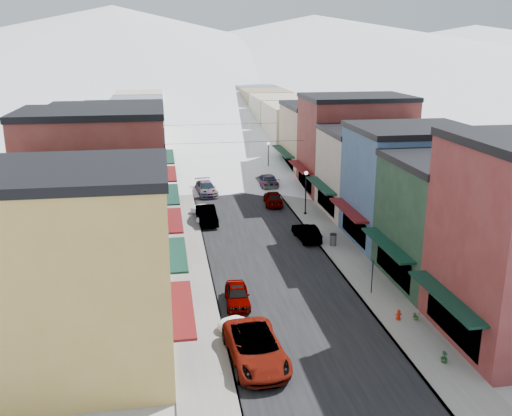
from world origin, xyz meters
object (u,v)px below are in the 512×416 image
object	(u,v)px
car_white_suv	(256,348)
car_green_sedan	(306,232)
fire_hydrant	(399,315)
streetlamp_near	(306,187)
car_dark_hatch	(207,215)
car_silver_sedan	(237,295)
trash_can	(333,240)

from	to	relation	value
car_white_suv	car_green_sedan	bearing A→B (deg)	64.37
car_green_sedan	fire_hydrant	xyz separation A→B (m)	(2.03, -16.36, -0.26)
streetlamp_near	car_dark_hatch	bearing A→B (deg)	-174.38
car_dark_hatch	fire_hydrant	bearing A→B (deg)	-67.84
car_white_suv	car_dark_hatch	size ratio (longest dim) A/B	1.28
car_silver_sedan	fire_hydrant	xyz separation A→B (m)	(10.01, -4.24, -0.22)
car_dark_hatch	fire_hydrant	world-z (taller)	car_dark_hatch
car_silver_sedan	trash_can	size ratio (longest dim) A/B	3.81
car_silver_sedan	car_green_sedan	size ratio (longest dim) A/B	0.92
car_green_sedan	trash_can	bearing A→B (deg)	126.19
trash_can	streetlamp_near	xyz separation A→B (m)	(-0.10, 9.73, 2.33)
car_white_suv	car_silver_sedan	size ratio (longest dim) A/B	1.59
streetlamp_near	fire_hydrant	bearing A→B (deg)	-89.41
car_white_suv	car_green_sedan	size ratio (longest dim) A/B	1.46
streetlamp_near	trash_can	bearing A→B (deg)	-89.44
car_white_suv	streetlamp_near	bearing A→B (deg)	66.68
car_white_suv	trash_can	bearing A→B (deg)	57.05
car_dark_hatch	trash_can	bearing A→B (deg)	-42.45
car_white_suv	streetlamp_near	xyz separation A→B (m)	(9.69, 27.22, 2.13)
car_green_sedan	trash_can	world-z (taller)	car_green_sedan
fire_hydrant	car_dark_hatch	bearing A→B (deg)	114.90
car_white_suv	car_dark_hatch	xyz separation A→B (m)	(-0.69, 26.20, -0.07)
car_dark_hatch	car_white_suv	bearing A→B (deg)	-91.23
car_green_sedan	streetlamp_near	size ratio (longest dim) A/B	0.97
car_silver_sedan	fire_hydrant	world-z (taller)	car_silver_sedan
car_green_sedan	streetlamp_near	distance (m)	8.10
car_white_suv	fire_hydrant	xyz separation A→B (m)	(9.94, 3.30, -0.42)
car_green_sedan	fire_hydrant	bearing A→B (deg)	92.36
car_green_sedan	trash_can	distance (m)	2.87
car_silver_sedan	car_dark_hatch	xyz separation A→B (m)	(-0.62, 18.66, 0.14)
car_dark_hatch	car_green_sedan	size ratio (longest dim) A/B	1.14
car_dark_hatch	trash_can	world-z (taller)	car_dark_hatch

